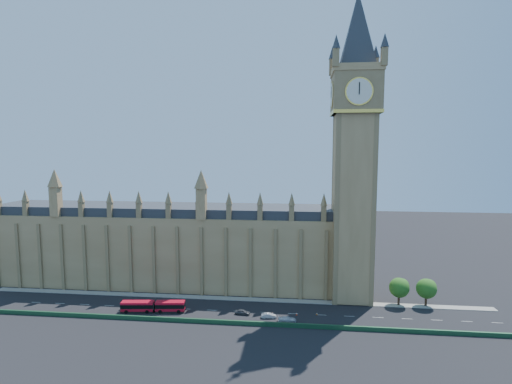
# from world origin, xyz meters

# --- Properties ---
(ground) EXTENTS (400.00, 400.00, 0.00)m
(ground) POSITION_xyz_m (0.00, 0.00, 0.00)
(ground) COLOR black
(ground) RESTS_ON ground
(palace_westminster) EXTENTS (120.00, 20.00, 28.00)m
(palace_westminster) POSITION_xyz_m (-25.00, 22.00, 13.86)
(palace_westminster) COLOR #987649
(palace_westminster) RESTS_ON ground
(elizabeth_tower) EXTENTS (20.59, 20.59, 105.00)m
(elizabeth_tower) POSITION_xyz_m (38.00, 13.99, 54.56)
(elizabeth_tower) COLOR #987649
(elizabeth_tower) RESTS_ON ground
(bridge_parapet) EXTENTS (160.00, 0.60, 1.20)m
(bridge_parapet) POSITION_xyz_m (0.00, -9.00, 0.60)
(bridge_parapet) COLOR #1E4C2D
(bridge_parapet) RESTS_ON ground
(kerb_north) EXTENTS (160.00, 3.00, 0.16)m
(kerb_north) POSITION_xyz_m (0.00, 9.50, 0.08)
(kerb_north) COLOR gray
(kerb_north) RESTS_ON ground
(tree_east_near) EXTENTS (6.00, 6.00, 8.50)m
(tree_east_near) POSITION_xyz_m (52.22, 10.08, 5.64)
(tree_east_near) COLOR #382619
(tree_east_near) RESTS_ON ground
(tree_east_far) EXTENTS (6.00, 6.00, 8.50)m
(tree_east_far) POSITION_xyz_m (60.22, 10.08, 5.64)
(tree_east_far) COLOR #382619
(tree_east_far) RESTS_ON ground
(red_bus) EXTENTS (18.67, 4.76, 3.14)m
(red_bus) POSITION_xyz_m (-20.98, -3.01, 1.66)
(red_bus) COLOR red
(red_bus) RESTS_ON ground
(car_grey) EXTENTS (4.45, 2.22, 1.46)m
(car_grey) POSITION_xyz_m (5.43, -2.09, 0.73)
(car_grey) COLOR #43464C
(car_grey) RESTS_ON ground
(car_silver) EXTENTS (4.33, 1.94, 1.38)m
(car_silver) POSITION_xyz_m (13.13, -3.68, 0.69)
(car_silver) COLOR #B0B3B8
(car_silver) RESTS_ON ground
(car_white) EXTENTS (5.20, 2.62, 1.45)m
(car_white) POSITION_xyz_m (18.43, -5.65, 0.72)
(car_white) COLOR silver
(car_white) RESTS_ON ground
(cone_a) EXTENTS (0.59, 0.59, 0.80)m
(cone_a) POSITION_xyz_m (14.00, -2.40, 0.39)
(cone_a) COLOR black
(cone_a) RESTS_ON ground
(cone_b) EXTENTS (0.60, 0.60, 0.73)m
(cone_b) POSITION_xyz_m (20.99, -0.97, 0.36)
(cone_b) COLOR black
(cone_b) RESTS_ON ground
(cone_c) EXTENTS (0.59, 0.59, 0.73)m
(cone_c) POSITION_xyz_m (14.00, -1.44, 0.36)
(cone_c) COLOR black
(cone_c) RESTS_ON ground
(cone_d) EXTENTS (0.53, 0.53, 0.65)m
(cone_d) POSITION_xyz_m (26.78, -0.06, 0.32)
(cone_d) COLOR black
(cone_d) RESTS_ON ground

